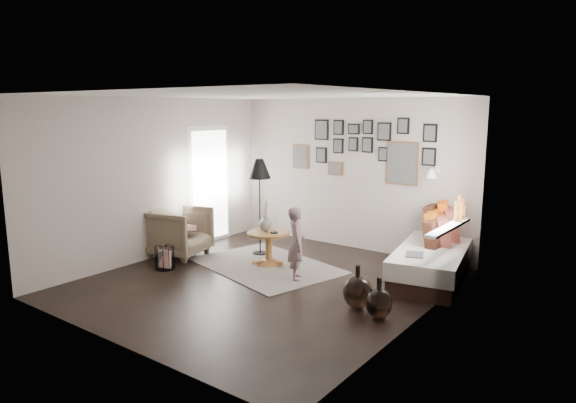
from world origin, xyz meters
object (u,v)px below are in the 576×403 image
Objects in this scene: vase at (265,222)px; child at (296,244)px; daybed at (435,255)px; pedestal_table at (269,249)px; demijohn_small at (379,303)px; armchair at (179,232)px; demijohn_large at (357,292)px; magazine_basket at (165,258)px; floor_lamp at (259,172)px.

child is (0.86, -0.36, -0.14)m from vase.
daybed is 2.11× the size of child.
vase reaches higher than pedestal_table.
pedestal_table is 2.51m from demijohn_small.
armchair is at bearing 55.63° from child.
daybed reaches higher than pedestal_table.
demijohn_small is at bearing -147.62° from child.
vase is 0.54× the size of armchair.
vase is 0.45× the size of child.
magazine_basket is at bearing -173.28° from demijohn_large.
vase is 0.88× the size of demijohn_large.
daybed is at bearing 90.53° from demijohn_small.
daybed is 4.05m from magazine_basket.
demijohn_small is at bearing -100.14° from daybed.
demijohn_large reaches higher than demijohn_small.
demijohn_large is 0.37m from demijohn_small.
daybed is 1.75m from demijohn_large.
child is at bearing -29.12° from floor_lamp.
vase is 1.28× the size of magazine_basket.
floor_lamp reaches higher than child.
armchair is at bearing -169.87° from daybed.
daybed is at bearing 12.00° from floor_lamp.
vase is 2.27m from demijohn_large.
pedestal_table is at bearing -168.38° from daybed.
magazine_basket is (-0.66, -1.49, -1.22)m from floor_lamp.
magazine_basket is (0.37, -0.63, -0.23)m from armchair.
armchair is 1.67m from floor_lamp.
pedestal_table is 0.44m from vase.
pedestal_table is 0.75× the size of armchair.
vase is 0.21× the size of daybed.
demijohn_small is (0.35, -0.12, -0.02)m from demijohn_large.
child is at bearing -150.98° from daybed.
magazine_basket is (-3.47, -2.09, -0.16)m from daybed.
floor_lamp is at bearing -63.94° from armchair.
demijohn_large is at bearing -107.97° from armchair.
pedestal_table is 2.14m from demijohn_large.
child reaches higher than demijohn_large.
daybed reaches higher than armchair.
vase is 2.61m from daybed.
vase is 0.94m from child.
demijohn_large is (2.08, -0.78, -0.46)m from vase.
daybed is at bearing 21.21° from vase.
demijohn_large is 1.10× the size of demijohn_small.
pedestal_table is at bearing 44.86° from magazine_basket.
armchair is at bearing 120.63° from magazine_basket.
daybed is 4.11m from armchair.
floor_lamp is at bearing -178.67° from daybed.
floor_lamp reaches higher than pedestal_table.
child is (2.28, 0.17, 0.13)m from armchair.
child is at bearing 22.55° from magazine_basket.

